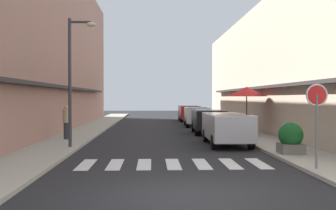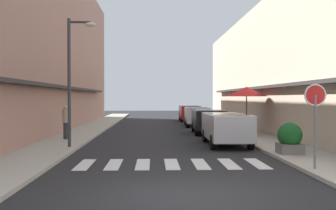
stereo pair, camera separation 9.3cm
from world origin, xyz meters
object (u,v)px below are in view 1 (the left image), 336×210
street_lamp (74,69)px  cafe_umbrella (247,92)px  planter_corner (291,138)px  parked_car_near (227,125)px  parked_car_distant (189,112)px  parked_car_mid (208,119)px  parked_car_far (197,114)px  pedestrian_walking_near (66,121)px  round_street_sign (317,104)px

street_lamp → cafe_umbrella: size_ratio=2.00×
planter_corner → parked_car_near: bearing=115.8°
parked_car_distant → cafe_umbrella: cafe_umbrella is taller
parked_car_mid → parked_car_distant: 12.64m
parked_car_mid → cafe_umbrella: (2.02, -1.47, 1.62)m
parked_car_mid → parked_car_far: (0.00, 6.31, -0.00)m
cafe_umbrella → pedestrian_walking_near: size_ratio=1.59×
parked_car_mid → round_street_sign: bearing=-83.9°
round_street_sign → cafe_umbrella: bearing=86.7°
parked_car_mid → street_lamp: street_lamp is taller
parked_car_distant → pedestrian_walking_near: 18.41m
pedestrian_walking_near → planter_corner: bearing=3.6°
parked_car_near → parked_car_mid: 6.06m
parked_car_near → round_street_sign: 6.98m
parked_car_mid → parked_car_far: size_ratio=1.03×
parked_car_distant → parked_car_near: bearing=-90.0°
parked_car_mid → parked_car_far: 6.31m
planter_corner → round_street_sign: bearing=-96.4°
parked_car_mid → pedestrian_walking_near: pedestrian_walking_near is taller
parked_car_far → planter_corner: bearing=-83.8°
cafe_umbrella → parked_car_distant: bearing=98.1°
parked_car_near → pedestrian_walking_near: 7.99m
round_street_sign → cafe_umbrella: cafe_umbrella is taller
parked_car_near → pedestrian_walking_near: size_ratio=2.64×
cafe_umbrella → pedestrian_walking_near: (-9.75, -2.59, -1.52)m
parked_car_far → parked_car_distant: (0.00, 6.34, 0.00)m
parked_car_near → planter_corner: (1.73, -3.57, -0.24)m
street_lamp → parked_car_distant: bearing=71.4°
parked_car_far → parked_car_distant: 6.34m
cafe_umbrella → planter_corner: cafe_umbrella is taller
parked_car_mid → parked_car_distant: (0.00, 12.64, 0.00)m
parked_car_far → street_lamp: (-6.71, -13.55, 2.51)m
parked_car_near → parked_car_distant: same height
parked_car_near → parked_car_far: (0.00, 12.37, -0.00)m
parked_car_distant → round_street_sign: (1.37, -25.46, 1.09)m
parked_car_mid → planter_corner: bearing=-79.8°
parked_car_near → round_street_sign: round_street_sign is taller
parked_car_distant → parked_car_far: bearing=-90.0°
parked_car_distant → pedestrian_walking_near: bearing=-114.8°
parked_car_near → pedestrian_walking_near: bearing=165.5°
parked_car_mid → round_street_sign: 12.93m
parked_car_distant → street_lamp: bearing=-108.6°
parked_car_distant → street_lamp: (-6.71, -19.89, 2.51)m
round_street_sign → pedestrian_walking_near: size_ratio=1.45×
parked_car_near → street_lamp: bearing=-170.0°
planter_corner → street_lamp: bearing=164.2°
round_street_sign → cafe_umbrella: size_ratio=0.91×
street_lamp → parked_car_near: bearing=10.0°
parked_car_mid → round_street_sign: (1.37, -12.81, 1.09)m
parked_car_far → pedestrian_walking_near: (-7.73, -10.37, 0.10)m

